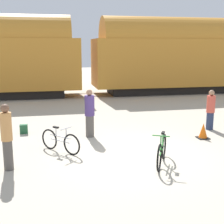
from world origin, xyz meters
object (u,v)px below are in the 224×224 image
object	(u,v)px
bicycle_silver	(60,141)
person_in_tan	(7,137)
person_in_red	(211,110)
person_in_purple	(90,113)
freight_train	(87,55)
bicycle_green	(162,151)
traffic_cone	(203,131)
backpack	(24,129)

from	to	relation	value
bicycle_silver	person_in_tan	distance (m)	1.90
bicycle_silver	person_in_red	world-z (taller)	person_in_red
person_in_red	person_in_tan	xyz separation A→B (m)	(-7.26, -2.70, 0.12)
bicycle_silver	person_in_purple	bearing A→B (deg)	53.25
person_in_red	freight_train	bearing A→B (deg)	-176.39
bicycle_green	person_in_red	xyz separation A→B (m)	(3.17, 3.16, 0.40)
freight_train	traffic_cone	xyz separation A→B (m)	(2.79, -10.83, -2.43)
freight_train	backpack	distance (m)	9.88
bicycle_green	person_in_red	bearing A→B (deg)	44.94
freight_train	person_in_purple	xyz separation A→B (m)	(-1.12, -9.82, -1.82)
person_in_red	person_in_purple	world-z (taller)	person_in_purple
freight_train	bicycle_green	distance (m)	13.13
bicycle_green	backpack	distance (m)	5.65
backpack	traffic_cone	distance (m)	6.58
person_in_tan	traffic_cone	world-z (taller)	person_in_tan
bicycle_green	person_in_purple	size ratio (longest dim) A/B	0.89
bicycle_green	bicycle_silver	xyz separation A→B (m)	(-2.69, 1.61, -0.04)
traffic_cone	person_in_tan	bearing A→B (deg)	-165.76
bicycle_green	person_in_tan	xyz separation A→B (m)	(-4.09, 0.46, 0.52)
person_in_purple	traffic_cone	bearing A→B (deg)	-98.30
freight_train	traffic_cone	world-z (taller)	freight_train
bicycle_green	person_in_purple	distance (m)	3.52
person_in_tan	traffic_cone	bearing A→B (deg)	-5.38
backpack	bicycle_silver	bearing A→B (deg)	-62.34
freight_train	bicycle_silver	world-z (taller)	freight_train
bicycle_silver	person_in_tan	xyz separation A→B (m)	(-1.40, -1.15, 0.56)
person_in_tan	person_in_purple	bearing A→B (deg)	26.86
bicycle_green	bicycle_silver	world-z (taller)	bicycle_green
backpack	freight_train	bearing A→B (deg)	68.56
bicycle_green	person_in_tan	distance (m)	4.15
person_in_purple	backpack	distance (m)	2.64
person_in_red	backpack	size ratio (longest dim) A/B	4.60
person_in_tan	backpack	world-z (taller)	person_in_tan
freight_train	person_in_red	size ratio (longest dim) A/B	36.24
bicycle_green	traffic_cone	world-z (taller)	bicycle_green
bicycle_silver	person_in_purple	xyz separation A→B (m)	(1.11, 1.49, 0.52)
bicycle_silver	backpack	size ratio (longest dim) A/B	3.57
freight_train	backpack	world-z (taller)	freight_train
bicycle_silver	freight_train	bearing A→B (deg)	78.84
backpack	traffic_cone	size ratio (longest dim) A/B	0.62
person_in_red	traffic_cone	world-z (taller)	person_in_red
person_in_red	person_in_purple	bearing A→B (deg)	-106.15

